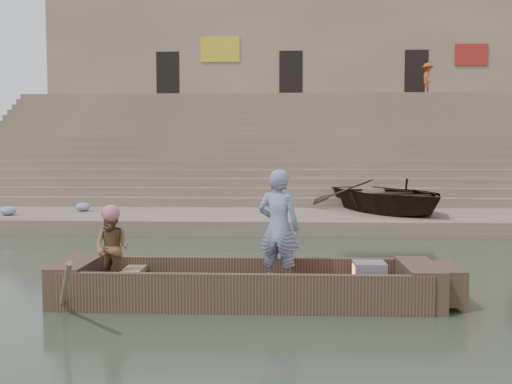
# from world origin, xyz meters

# --- Properties ---
(ground) EXTENTS (120.00, 120.00, 0.00)m
(ground) POSITION_xyz_m (0.00, 0.00, 0.00)
(ground) COLOR #283225
(ground) RESTS_ON ground
(lower_landing) EXTENTS (32.00, 4.00, 0.40)m
(lower_landing) POSITION_xyz_m (0.00, 8.00, 0.20)
(lower_landing) COLOR gray
(lower_landing) RESTS_ON ground
(mid_landing) EXTENTS (32.00, 3.00, 2.80)m
(mid_landing) POSITION_xyz_m (0.00, 15.50, 1.40)
(mid_landing) COLOR gray
(mid_landing) RESTS_ON ground
(upper_landing) EXTENTS (32.00, 3.00, 5.20)m
(upper_landing) POSITION_xyz_m (0.00, 22.50, 2.60)
(upper_landing) COLOR gray
(upper_landing) RESTS_ON ground
(ghat_steps) EXTENTS (32.00, 11.00, 5.20)m
(ghat_steps) POSITION_xyz_m (0.00, 17.19, 1.80)
(ghat_steps) COLOR gray
(ghat_steps) RESTS_ON ground
(building_wall) EXTENTS (32.00, 5.07, 11.20)m
(building_wall) POSITION_xyz_m (0.00, 26.50, 5.60)
(building_wall) COLOR gray
(building_wall) RESTS_ON ground
(main_rowboat) EXTENTS (5.00, 1.30, 0.22)m
(main_rowboat) POSITION_xyz_m (-3.04, -0.55, 0.11)
(main_rowboat) COLOR brown
(main_rowboat) RESTS_ON ground
(rowboat_trim) EXTENTS (6.04, 2.63, 1.83)m
(rowboat_trim) POSITION_xyz_m (-2.83, -0.55, 0.31)
(rowboat_trim) COLOR brown
(rowboat_trim) RESTS_ON ground
(standing_man) EXTENTS (0.74, 0.60, 1.76)m
(standing_man) POSITION_xyz_m (-2.55, -0.38, 1.10)
(standing_man) COLOR navy
(standing_man) RESTS_ON main_rowboat
(rowing_man) EXTENTS (0.66, 0.58, 1.16)m
(rowing_man) POSITION_xyz_m (-5.04, -0.55, 0.80)
(rowing_man) COLOR #246D36
(rowing_man) RESTS_ON main_rowboat
(television) EXTENTS (0.46, 0.42, 0.40)m
(television) POSITION_xyz_m (-1.23, -0.55, 0.42)
(television) COLOR slate
(television) RESTS_ON main_rowboat
(beached_rowboat) EXTENTS (5.15, 5.94, 1.03)m
(beached_rowboat) POSITION_xyz_m (0.74, 8.67, 0.92)
(beached_rowboat) COLOR #2D2116
(beached_rowboat) RESTS_ON lower_landing
(pedestrian) EXTENTS (0.70, 1.11, 1.64)m
(pedestrian) POSITION_xyz_m (5.07, 21.70, 6.02)
(pedestrian) COLOR #B13F1D
(pedestrian) RESTS_ON upper_landing
(cloth_bundles) EXTENTS (2.20, 1.68, 0.26)m
(cloth_bundles) POSITION_xyz_m (-9.51, 7.88, 0.53)
(cloth_bundles) COLOR #3F5999
(cloth_bundles) RESTS_ON lower_landing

